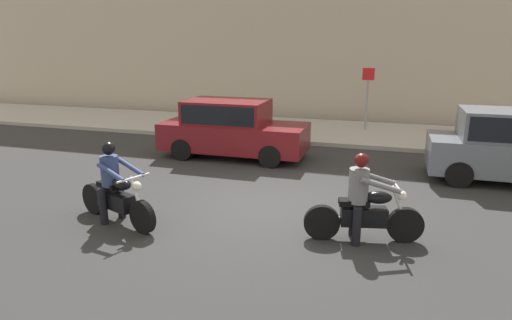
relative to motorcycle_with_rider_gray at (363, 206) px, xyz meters
The scene contains 8 objects.
ground_plane 2.43m from the motorcycle_with_rider_gray, 151.99° to the left, with size 80.00×80.00×0.00m, color #2C2C2C.
sidewalk_slab 9.35m from the motorcycle_with_rider_gray, 102.80° to the left, with size 40.00×4.40×0.14m, color #A8A399.
building_facade 13.43m from the motorcycle_with_rider_gray, 99.39° to the left, with size 40.00×1.40×10.19m, color #B7A893.
motorcycle_with_rider_gray is the anchor object (origin of this frame).
motorcycle_with_rider_denim_blue 4.63m from the motorcycle_with_rider_gray, behind, with size 2.09×0.99×1.59m.
parked_hatchback_slate_gray 5.46m from the motorcycle_with_rider_gray, 54.85° to the left, with size 3.60×1.76×1.80m.
parked_sedan_maroon 6.36m from the motorcycle_with_rider_gray, 131.21° to the left, with size 4.34×1.82×1.72m.
street_sign_post 9.71m from the motorcycle_with_rider_gray, 93.15° to the left, with size 0.44×0.08×2.33m.
Camera 1 is at (2.36, -8.42, 3.42)m, focal length 30.63 mm.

